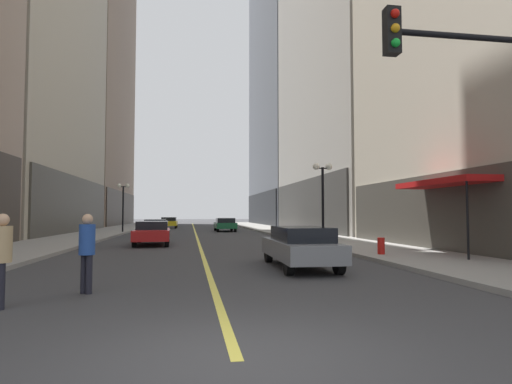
% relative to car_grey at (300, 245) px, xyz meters
% --- Properties ---
extents(ground_plane, '(200.00, 200.00, 0.00)m').
position_rel_car_grey_xyz_m(ground_plane, '(-2.96, 26.82, -0.72)').
color(ground_plane, '#38383A').
extents(sidewalk_left, '(4.50, 78.00, 0.15)m').
position_rel_car_grey_xyz_m(sidewalk_left, '(-11.21, 26.82, -0.64)').
color(sidewalk_left, gray).
rests_on(sidewalk_left, ground).
extents(sidewalk_right, '(4.50, 78.00, 0.15)m').
position_rel_car_grey_xyz_m(sidewalk_right, '(5.29, 26.82, -0.64)').
color(sidewalk_right, gray).
rests_on(sidewalk_right, ground).
extents(lane_centre_stripe, '(0.16, 70.00, 0.01)m').
position_rel_car_grey_xyz_m(lane_centre_stripe, '(-2.96, 26.82, -0.72)').
color(lane_centre_stripe, '#E5D64C').
rests_on(lane_centre_stripe, ground).
extents(building_left_far, '(13.39, 26.00, 47.68)m').
position_rel_car_grey_xyz_m(building_left_far, '(-20.06, 51.82, 23.04)').
color(building_left_far, gray).
rests_on(building_left_far, ground).
extents(storefront_awning_right, '(1.60, 5.08, 3.12)m').
position_rel_car_grey_xyz_m(storefront_awning_right, '(6.73, 2.49, 2.27)').
color(storefront_awning_right, '#B21414').
rests_on(storefront_awning_right, ground).
extents(car_grey, '(1.77, 4.75, 1.32)m').
position_rel_car_grey_xyz_m(car_grey, '(0.00, 0.00, 0.00)').
color(car_grey, slate).
rests_on(car_grey, ground).
extents(car_red, '(2.07, 4.86, 1.32)m').
position_rel_car_grey_xyz_m(car_red, '(-5.57, 11.05, 0.00)').
color(car_red, '#B21919').
rests_on(car_red, ground).
extents(car_blue, '(1.98, 4.39, 1.32)m').
position_rel_car_grey_xyz_m(car_blue, '(-6.03, 19.25, -0.00)').
color(car_blue, navy).
rests_on(car_blue, ground).
extents(car_green, '(1.97, 4.74, 1.32)m').
position_rel_car_grey_xyz_m(car_green, '(-0.01, 28.55, 0.00)').
color(car_green, '#196038').
rests_on(car_green, ground).
extents(car_yellow, '(1.99, 4.44, 1.32)m').
position_rel_car_grey_xyz_m(car_yellow, '(-5.96, 39.00, 0.00)').
color(car_yellow, yellow).
rests_on(car_yellow, ground).
extents(pedestrian_in_blue_hoodie, '(0.48, 0.48, 1.73)m').
position_rel_car_grey_xyz_m(pedestrian_in_blue_hoodie, '(-5.74, -3.49, 0.29)').
color(pedestrian_in_blue_hoodie, black).
rests_on(pedestrian_in_blue_hoodie, ground).
extents(pedestrian_in_tan_trench, '(0.44, 0.44, 1.74)m').
position_rel_car_grey_xyz_m(pedestrian_in_tan_trench, '(-6.93, -4.80, 0.30)').
color(pedestrian_in_tan_trench, black).
rests_on(pedestrian_in_tan_trench, ground).
extents(traffic_light_near_right, '(3.43, 0.35, 5.65)m').
position_rel_car_grey_xyz_m(traffic_light_near_right, '(2.39, -5.88, 3.02)').
color(traffic_light_near_right, black).
rests_on(traffic_light_near_right, ground).
extents(street_lamp_left_far, '(1.06, 0.36, 4.43)m').
position_rel_car_grey_xyz_m(street_lamp_left_far, '(-9.36, 25.55, 2.54)').
color(street_lamp_left_far, black).
rests_on(street_lamp_left_far, ground).
extents(street_lamp_right_mid, '(1.06, 0.36, 4.43)m').
position_rel_car_grey_xyz_m(street_lamp_right_mid, '(3.44, 8.17, 2.54)').
color(street_lamp_right_mid, black).
rests_on(street_lamp_right_mid, ground).
extents(fire_hydrant_right, '(0.28, 0.28, 0.80)m').
position_rel_car_grey_xyz_m(fire_hydrant_right, '(3.94, 2.45, -0.32)').
color(fire_hydrant_right, red).
rests_on(fire_hydrant_right, ground).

